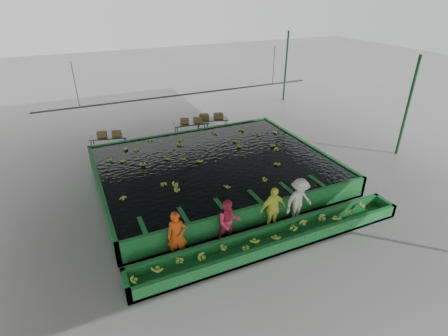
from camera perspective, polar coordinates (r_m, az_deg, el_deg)
name	(u,v)px	position (r m, az deg, el deg)	size (l,w,h in m)	color
ground	(229,194)	(14.75, 0.81, -4.26)	(80.00, 80.00, 0.00)	slate
shed_roof	(230,74)	(12.84, 0.96, 15.06)	(20.00, 22.00, 0.04)	gray
shed_posts	(229,139)	(13.60, 0.88, 4.72)	(20.00, 22.00, 5.00)	#174422
flotation_tank	(215,169)	(15.72, -1.52, -0.24)	(10.00, 8.00, 0.90)	#18642A
tank_water	(215,162)	(15.53, -1.54, 1.06)	(9.70, 7.70, 0.00)	black
sorting_trough	(275,239)	(12.06, 8.31, -11.43)	(10.00, 1.00, 0.50)	#18642A
cableway_rail	(186,94)	(17.83, -6.17, 11.86)	(0.08, 0.08, 14.00)	#59605B
rail_hanger_left	(75,85)	(16.74, -23.11, 12.38)	(0.04, 0.04, 2.00)	#59605B
rail_hanger_right	(274,65)	(19.71, 8.11, 16.25)	(0.04, 0.04, 2.00)	#59605B
worker_a	(177,236)	(11.21, -7.66, -10.93)	(0.62, 0.41, 1.70)	#D2470E
worker_b	(229,222)	(11.72, 0.78, -8.83)	(0.81, 0.63, 1.66)	#D42C4C
worker_c	(273,209)	(12.39, 7.97, -6.67)	(1.01, 0.42, 1.72)	#F3F64F
worker_d	(299,201)	(12.92, 12.14, -5.31)	(1.16, 0.67, 1.80)	beige
packing_table_left	(109,144)	(19.37, -18.22, 3.80)	(1.85, 0.74, 0.84)	#59605B
packing_table_mid	(191,130)	(20.26, -5.36, 6.20)	(1.94, 0.78, 0.88)	#59605B
packing_table_right	(212,125)	(20.94, -1.93, 6.96)	(1.84, 0.73, 0.84)	#59605B
box_stack_left	(110,136)	(19.20, -18.17, 4.97)	(1.21, 0.33, 0.26)	brown
box_stack_mid	(191,123)	(20.11, -5.36, 7.38)	(1.22, 0.34, 0.26)	brown
box_stack_right	(211,119)	(20.79, -2.08, 8.04)	(1.38, 0.38, 0.30)	brown
floating_bananas	(208,155)	(16.20, -2.65, 2.21)	(9.16, 6.25, 0.12)	#86B535
trough_bananas	(275,236)	(11.96, 8.36, -10.87)	(8.89, 0.59, 0.12)	#86B535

